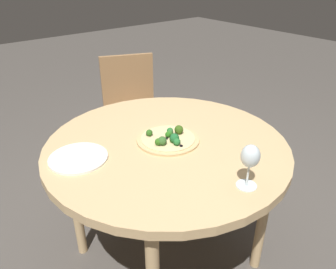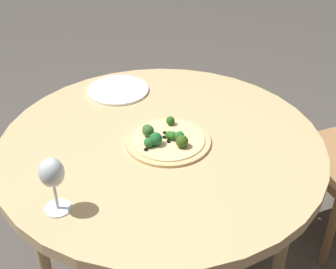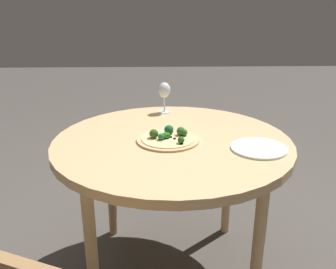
{
  "view_description": "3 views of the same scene",
  "coord_description": "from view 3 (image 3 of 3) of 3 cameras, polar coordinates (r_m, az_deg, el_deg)",
  "views": [
    {
      "loc": [
        -1.0,
        0.8,
        1.47
      ],
      "look_at": [
        0.01,
        -0.02,
        0.77
      ],
      "focal_mm": 35.0,
      "sensor_mm": 36.0,
      "label": 1
    },
    {
      "loc": [
        -0.9,
        -0.91,
        1.64
      ],
      "look_at": [
        0.01,
        -0.02,
        0.77
      ],
      "focal_mm": 50.0,
      "sensor_mm": 36.0,
      "label": 2
    },
    {
      "loc": [
        1.6,
        -0.07,
        1.36
      ],
      "look_at": [
        0.01,
        -0.02,
        0.77
      ],
      "focal_mm": 40.0,
      "sensor_mm": 36.0,
      "label": 3
    }
  ],
  "objects": [
    {
      "name": "plate_near",
      "position": [
        1.65,
        13.68,
        -2.03
      ],
      "size": [
        0.24,
        0.24,
        0.01
      ],
      "color": "white",
      "rests_on": "dining_table"
    },
    {
      "name": "dining_table",
      "position": [
        1.74,
        0.63,
        -2.82
      ],
      "size": [
        1.1,
        1.1,
        0.74
      ],
      "color": "tan",
      "rests_on": "ground_plane"
    },
    {
      "name": "pizza",
      "position": [
        1.7,
        0.05,
        -0.45
      ],
      "size": [
        0.29,
        0.29,
        0.06
      ],
      "color": "tan",
      "rests_on": "dining_table"
    },
    {
      "name": "ground_plane",
      "position": [
        2.1,
        0.56,
        -19.87
      ],
      "size": [
        12.0,
        12.0,
        0.0
      ],
      "primitive_type": "plane",
      "color": "#4C4742"
    },
    {
      "name": "wine_glass",
      "position": [
        2.09,
        -0.56,
        6.59
      ],
      "size": [
        0.08,
        0.08,
        0.17
      ],
      "color": "silver",
      "rests_on": "dining_table"
    }
  ]
}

